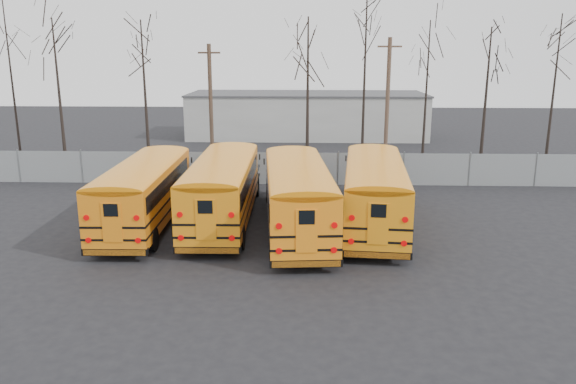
{
  "coord_description": "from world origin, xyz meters",
  "views": [
    {
      "loc": [
        2.1,
        -21.87,
        8.14
      ],
      "look_at": [
        1.2,
        3.76,
        1.6
      ],
      "focal_mm": 35.0,
      "sensor_mm": 36.0,
      "label": 1
    }
  ],
  "objects_px": {
    "bus_c": "(297,191)",
    "bus_d": "(375,187)",
    "utility_pole_right": "(387,104)",
    "bus_b": "(223,184)",
    "utility_pole_left": "(211,108)",
    "bus_a": "(145,188)"
  },
  "relations": [
    {
      "from": "bus_d",
      "to": "utility_pole_right",
      "type": "xyz_separation_m",
      "value": [
        2.16,
        12.41,
        2.67
      ]
    },
    {
      "from": "bus_d",
      "to": "utility_pole_right",
      "type": "bearing_deg",
      "value": 85.06
    },
    {
      "from": "bus_c",
      "to": "bus_b",
      "type": "bearing_deg",
      "value": 155.49
    },
    {
      "from": "utility_pole_right",
      "to": "bus_c",
      "type": "bearing_deg",
      "value": -114.47
    },
    {
      "from": "bus_a",
      "to": "bus_d",
      "type": "bearing_deg",
      "value": -0.32
    },
    {
      "from": "utility_pole_left",
      "to": "utility_pole_right",
      "type": "relative_size",
      "value": 0.95
    },
    {
      "from": "bus_c",
      "to": "bus_d",
      "type": "bearing_deg",
      "value": 10.16
    },
    {
      "from": "bus_b",
      "to": "bus_c",
      "type": "relative_size",
      "value": 0.98
    },
    {
      "from": "bus_a",
      "to": "utility_pole_right",
      "type": "height_order",
      "value": "utility_pole_right"
    },
    {
      "from": "utility_pole_right",
      "to": "utility_pole_left",
      "type": "bearing_deg",
      "value": -176.99
    },
    {
      "from": "bus_c",
      "to": "utility_pole_right",
      "type": "distance_m",
      "value": 14.79
    },
    {
      "from": "bus_a",
      "to": "bus_b",
      "type": "distance_m",
      "value": 3.63
    },
    {
      "from": "bus_a",
      "to": "bus_c",
      "type": "bearing_deg",
      "value": -7.54
    },
    {
      "from": "bus_d",
      "to": "utility_pole_left",
      "type": "xyz_separation_m",
      "value": [
        -9.54,
        11.54,
        2.46
      ]
    },
    {
      "from": "bus_a",
      "to": "utility_pole_left",
      "type": "xyz_separation_m",
      "value": [
        1.2,
        11.72,
        2.52
      ]
    },
    {
      "from": "bus_b",
      "to": "utility_pole_right",
      "type": "distance_m",
      "value": 15.5
    },
    {
      "from": "utility_pole_left",
      "to": "utility_pole_right",
      "type": "distance_m",
      "value": 11.73
    },
    {
      "from": "bus_a",
      "to": "bus_c",
      "type": "distance_m",
      "value": 7.2
    },
    {
      "from": "bus_d",
      "to": "bus_c",
      "type": "bearing_deg",
      "value": -160.04
    },
    {
      "from": "bus_c",
      "to": "bus_a",
      "type": "bearing_deg",
      "value": 168.86
    },
    {
      "from": "utility_pole_right",
      "to": "bus_b",
      "type": "bearing_deg",
      "value": -128.77
    },
    {
      "from": "bus_a",
      "to": "bus_b",
      "type": "height_order",
      "value": "bus_b"
    }
  ]
}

